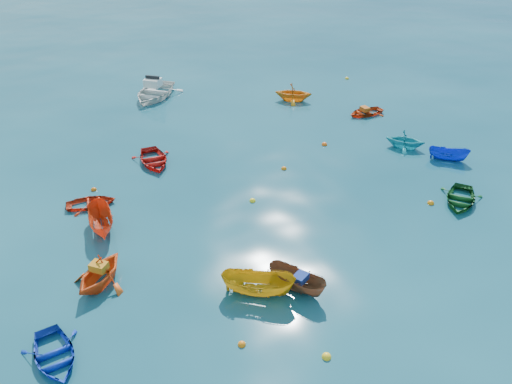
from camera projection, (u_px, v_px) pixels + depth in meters
name	position (u px, v px, depth m)	size (l,w,h in m)	color
ground	(306.00, 250.00, 22.72)	(160.00, 160.00, 0.00)	#0A3948
dinghy_blue_sw	(55.00, 359.00, 17.41)	(2.00, 2.80, 0.58)	#0D2CAA
sampan_brown_mid	(297.00, 289.00, 20.50)	(1.01, 2.68, 1.04)	brown
dinghy_orange_w	(102.00, 284.00, 20.76)	(2.35, 2.72, 1.43)	#F35416
sampan_yellow_mid	(258.00, 294.00, 20.24)	(1.14, 3.03, 1.17)	#C59111
dinghy_green_e	(459.00, 202.00, 26.21)	(2.19, 3.06, 0.63)	#10461A
dinghy_cyan_se	(404.00, 147.00, 31.80)	(2.05, 2.38, 1.25)	#1CA3B3
dinghy_red_nw	(92.00, 205.00, 25.93)	(1.79, 2.50, 0.52)	red
sampan_orange_n	(103.00, 229.00, 24.11)	(1.13, 3.00, 1.16)	red
dinghy_red_ne	(365.00, 114.00, 36.51)	(1.97, 2.75, 0.57)	red
sampan_blue_far	(447.00, 160.00, 30.35)	(0.90, 2.38, 0.92)	#0F2FC4
dinghy_red_far	(154.00, 163.00, 29.98)	(2.34, 3.26, 0.68)	#B8140F
dinghy_orange_far	(293.00, 101.00, 38.91)	(2.44, 2.83, 1.49)	orange
motorboat_white	(155.00, 97.00, 39.59)	(3.61, 5.04, 1.65)	silver
tarp_blue_a	(301.00, 278.00, 20.08)	(0.62, 0.47, 0.30)	navy
tarp_orange_a	(99.00, 267.00, 20.35)	(0.67, 0.51, 0.33)	orange
tarp_orange_b	(365.00, 109.00, 36.24)	(0.64, 0.49, 0.31)	#BA5113
buoy_or_a	(242.00, 345.00, 17.96)	(0.30, 0.30, 0.30)	orange
buoy_ye_a	(326.00, 357.00, 17.49)	(0.34, 0.34, 0.34)	yellow
buoy_or_b	(431.00, 204.00, 26.08)	(0.36, 0.36, 0.36)	orange
buoy_or_c	(94.00, 190.00, 27.27)	(0.32, 0.32, 0.32)	#D15B0B
buoy_ye_c	(253.00, 201.00, 26.29)	(0.33, 0.33, 0.33)	yellow
buoy_or_d	(284.00, 169.00, 29.33)	(0.33, 0.33, 0.33)	orange
buoy_or_e	(324.00, 145.00, 32.12)	(0.37, 0.37, 0.37)	#FF590D
buoy_ye_e	(347.00, 79.00, 43.43)	(0.34, 0.34, 0.34)	yellow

